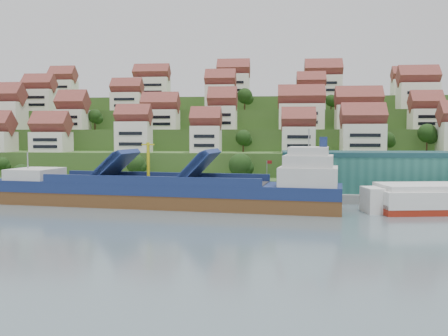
# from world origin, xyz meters

# --- Properties ---
(ground) EXTENTS (300.00, 300.00, 0.00)m
(ground) POSITION_xyz_m (0.00, 0.00, 0.00)
(ground) COLOR slate
(ground) RESTS_ON ground
(quay) EXTENTS (180.00, 14.00, 2.20)m
(quay) POSITION_xyz_m (20.00, 15.00, 1.10)
(quay) COLOR gray
(quay) RESTS_ON ground
(hillside) EXTENTS (260.00, 128.00, 31.00)m
(hillside) POSITION_xyz_m (0.00, 103.55, 10.66)
(hillside) COLOR #2D4C1E
(hillside) RESTS_ON ground
(hillside_village) EXTENTS (159.69, 64.91, 28.98)m
(hillside_village) POSITION_xyz_m (4.07, 60.84, 24.42)
(hillside_village) COLOR white
(hillside_village) RESTS_ON ground
(hillside_trees) EXTENTS (140.27, 59.98, 30.25)m
(hillside_trees) POSITION_xyz_m (-10.71, 41.42, 15.15)
(hillside_trees) COLOR #1C3A13
(hillside_trees) RESTS_ON ground
(warehouse) EXTENTS (60.00, 15.00, 10.00)m
(warehouse) POSITION_xyz_m (52.00, 17.00, 7.20)
(warehouse) COLOR #24645A
(warehouse) RESTS_ON quay
(flagpole) EXTENTS (1.28, 0.16, 8.00)m
(flagpole) POSITION_xyz_m (18.11, 10.00, 6.88)
(flagpole) COLOR gray
(flagpole) RESTS_ON quay
(cargo_ship) EXTENTS (80.09, 22.30, 17.57)m
(cargo_ship) POSITION_xyz_m (-2.90, 0.08, 3.34)
(cargo_ship) COLOR brown
(cargo_ship) RESTS_ON ground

